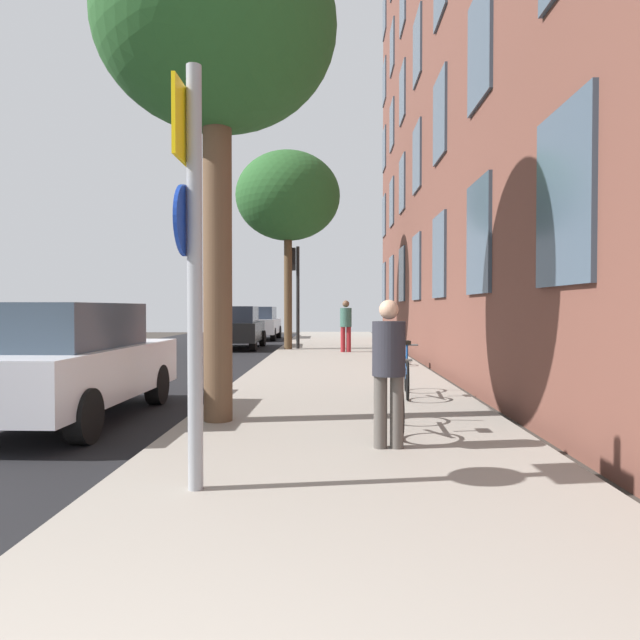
# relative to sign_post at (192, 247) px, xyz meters

# --- Properties ---
(ground_plane) EXTENTS (41.80, 41.80, 0.00)m
(ground_plane) POSITION_rel_sign_post_xyz_m (-2.22, 11.16, -2.05)
(ground_plane) COLOR #332D28
(road_asphalt) EXTENTS (7.00, 38.00, 0.01)m
(road_asphalt) POSITION_rel_sign_post_xyz_m (-4.32, 11.16, -2.04)
(road_asphalt) COLOR black
(road_asphalt) RESTS_ON ground
(sidewalk) EXTENTS (4.20, 38.00, 0.12)m
(sidewalk) POSITION_rel_sign_post_xyz_m (1.28, 11.16, -1.99)
(sidewalk) COLOR gray
(sidewalk) RESTS_ON ground
(sign_post) EXTENTS (0.16, 0.60, 3.35)m
(sign_post) POSITION_rel_sign_post_xyz_m (0.00, 0.00, 0.00)
(sign_post) COLOR gray
(sign_post) RESTS_ON sidewalk
(traffic_light) EXTENTS (0.43, 0.24, 3.64)m
(traffic_light) POSITION_rel_sign_post_xyz_m (-0.23, 15.79, 0.57)
(traffic_light) COLOR black
(traffic_light) RESTS_ON sidewalk
(tree_near) EXTENTS (3.04, 3.04, 6.30)m
(tree_near) POSITION_rel_sign_post_xyz_m (-0.35, 2.75, 3.01)
(tree_near) COLOR brown
(tree_near) RESTS_ON sidewalk
(tree_far) EXTENTS (3.64, 3.64, 6.91)m
(tree_far) POSITION_rel_sign_post_xyz_m (-0.45, 15.43, 3.41)
(tree_far) COLOR #4C3823
(tree_far) RESTS_ON sidewalk
(bicycle_0) EXTENTS (0.42, 1.57, 0.90)m
(bicycle_0) POSITION_rel_sign_post_xyz_m (1.88, 2.20, -1.58)
(bicycle_0) COLOR black
(bicycle_0) RESTS_ON sidewalk
(bicycle_1) EXTENTS (0.42, 1.60, 0.92)m
(bicycle_1) POSITION_rel_sign_post_xyz_m (2.33, 4.88, -1.57)
(bicycle_1) COLOR black
(bicycle_1) RESTS_ON sidewalk
(bicycle_2) EXTENTS (0.42, 1.56, 0.89)m
(bicycle_2) POSITION_rel_sign_post_xyz_m (2.56, 10.21, -1.58)
(bicycle_2) COLOR black
(bicycle_2) RESTS_ON sidewalk
(pedestrian_0) EXTENTS (0.35, 0.35, 1.53)m
(pedestrian_0) POSITION_rel_sign_post_xyz_m (1.69, 1.37, -1.05)
(pedestrian_0) COLOR #4C4742
(pedestrian_0) RESTS_ON sidewalk
(pedestrian_1) EXTENTS (0.53, 0.53, 1.70)m
(pedestrian_1) POSITION_rel_sign_post_xyz_m (1.55, 14.18, -0.96)
(pedestrian_1) COLOR maroon
(pedestrian_1) RESTS_ON sidewalk
(car_0) EXTENTS (1.81, 4.23, 1.62)m
(car_0) POSITION_rel_sign_post_xyz_m (-2.51, 3.20, -1.21)
(car_0) COLOR silver
(car_0) RESTS_ON road_asphalt
(car_1) EXTENTS (1.96, 4.36, 1.62)m
(car_1) POSITION_rel_sign_post_xyz_m (-2.55, 17.14, -1.21)
(car_1) COLOR black
(car_1) RESTS_ON road_asphalt
(car_2) EXTENTS (1.89, 4.37, 1.62)m
(car_2) POSITION_rel_sign_post_xyz_m (-2.51, 23.38, -1.21)
(car_2) COLOR #B7B7BC
(car_2) RESTS_ON road_asphalt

